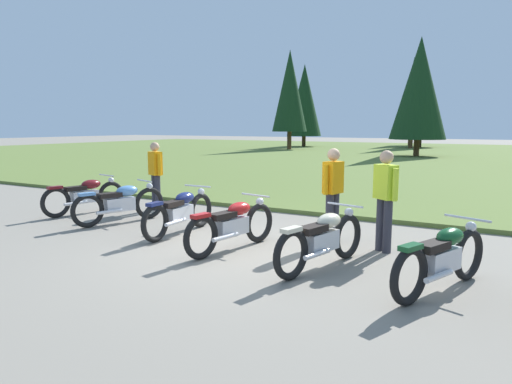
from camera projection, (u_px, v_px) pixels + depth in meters
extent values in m
plane|color=gray|center=(238.00, 249.00, 7.75)|extent=(140.00, 140.00, 0.00)
cube|color=#5B7033|center=(446.00, 157.00, 29.54)|extent=(80.00, 44.00, 0.10)
cylinder|color=#47331E|center=(289.00, 141.00, 38.50)|extent=(0.36, 0.36, 1.57)
cone|color=#143319|center=(290.00, 91.00, 37.92)|extent=(2.89, 2.89, 6.63)
cylinder|color=#47331E|center=(419.00, 142.00, 41.93)|extent=(0.36, 0.36, 1.08)
cone|color=#143319|center=(421.00, 105.00, 41.45)|extent=(3.18, 3.18, 5.60)
cylinder|color=#47331E|center=(304.00, 142.00, 43.74)|extent=(0.36, 0.36, 1.08)
cone|color=#143319|center=(304.00, 100.00, 43.19)|extent=(3.25, 3.25, 6.65)
cylinder|color=#47331E|center=(410.00, 138.00, 45.86)|extent=(0.36, 0.36, 1.63)
cone|color=#143319|center=(412.00, 98.00, 45.30)|extent=(2.58, 2.58, 6.16)
cylinder|color=#47331E|center=(416.00, 148.00, 29.83)|extent=(0.36, 0.36, 1.19)
cone|color=#143319|center=(419.00, 88.00, 29.28)|extent=(3.54, 3.54, 6.44)
cylinder|color=#47331E|center=(411.00, 139.00, 39.95)|extent=(0.36, 0.36, 1.77)
cone|color=#143319|center=(413.00, 93.00, 39.39)|extent=(2.47, 2.47, 6.04)
torus|color=black|center=(111.00, 195.00, 11.39)|extent=(0.23, 0.71, 0.70)
torus|color=black|center=(56.00, 203.00, 10.34)|extent=(0.23, 0.71, 0.70)
cube|color=silver|center=(85.00, 197.00, 10.85)|extent=(0.32, 0.67, 0.28)
ellipsoid|color=maroon|center=(91.00, 184.00, 10.95)|extent=(0.35, 0.52, 0.22)
cube|color=black|center=(75.00, 188.00, 10.66)|extent=(0.31, 0.51, 0.10)
cube|color=maroon|center=(55.00, 188.00, 10.29)|extent=(0.20, 0.34, 0.06)
cylinder|color=silver|center=(106.00, 175.00, 11.24)|extent=(0.61, 0.15, 0.03)
sphere|color=silver|center=(111.00, 180.00, 11.35)|extent=(0.14, 0.14, 0.14)
cylinder|color=silver|center=(76.00, 203.00, 10.55)|extent=(0.17, 0.55, 0.07)
torus|color=black|center=(149.00, 203.00, 10.27)|extent=(0.31, 0.70, 0.70)
torus|color=black|center=(88.00, 211.00, 9.34)|extent=(0.31, 0.70, 0.70)
cube|color=silver|center=(120.00, 204.00, 9.80)|extent=(0.39, 0.67, 0.28)
ellipsoid|color=#598CC6|center=(127.00, 191.00, 9.88)|extent=(0.40, 0.54, 0.22)
cube|color=black|center=(110.00, 195.00, 9.62)|extent=(0.36, 0.52, 0.10)
cube|color=#598CC6|center=(87.00, 194.00, 9.29)|extent=(0.23, 0.35, 0.06)
cylinder|color=silver|center=(144.00, 181.00, 10.13)|extent=(0.60, 0.22, 0.03)
sphere|color=silver|center=(150.00, 186.00, 10.23)|extent=(0.14, 0.14, 0.14)
cylinder|color=silver|center=(109.00, 212.00, 9.51)|extent=(0.24, 0.54, 0.07)
torus|color=black|center=(201.00, 210.00, 9.40)|extent=(0.11, 0.70, 0.70)
torus|color=black|center=(155.00, 223.00, 8.19)|extent=(0.11, 0.70, 0.70)
cube|color=silver|center=(179.00, 214.00, 8.79)|extent=(0.21, 0.64, 0.28)
ellipsoid|color=navy|center=(185.00, 198.00, 8.90)|extent=(0.27, 0.48, 0.22)
cube|color=black|center=(172.00, 204.00, 8.57)|extent=(0.23, 0.48, 0.10)
cube|color=navy|center=(154.00, 204.00, 8.14)|extent=(0.15, 0.32, 0.06)
cylinder|color=silver|center=(197.00, 186.00, 9.24)|extent=(0.62, 0.04, 0.03)
sphere|color=silver|center=(201.00, 192.00, 9.37)|extent=(0.14, 0.14, 0.14)
cylinder|color=silver|center=(176.00, 222.00, 8.48)|extent=(0.08, 0.55, 0.07)
torus|color=black|center=(259.00, 223.00, 8.18)|extent=(0.23, 0.71, 0.70)
torus|color=black|center=(201.00, 237.00, 7.13)|extent=(0.23, 0.71, 0.70)
cube|color=silver|center=(232.00, 227.00, 7.65)|extent=(0.32, 0.67, 0.28)
ellipsoid|color=#AD1919|center=(239.00, 209.00, 7.74)|extent=(0.35, 0.52, 0.22)
cube|color=black|center=(223.00, 216.00, 7.45)|extent=(0.31, 0.51, 0.10)
cube|color=#AD1919|center=(201.00, 216.00, 7.08)|extent=(0.20, 0.34, 0.06)
cylinder|color=silver|center=(255.00, 195.00, 8.03)|extent=(0.61, 0.15, 0.03)
sphere|color=silver|center=(260.00, 202.00, 8.14)|extent=(0.14, 0.14, 0.14)
cylinder|color=silver|center=(226.00, 237.00, 7.35)|extent=(0.17, 0.55, 0.07)
torus|color=black|center=(348.00, 236.00, 7.19)|extent=(0.26, 0.70, 0.70)
torus|color=black|center=(291.00, 255.00, 6.18)|extent=(0.26, 0.70, 0.70)
cube|color=silver|center=(322.00, 241.00, 6.67)|extent=(0.35, 0.67, 0.28)
ellipsoid|color=beige|center=(329.00, 221.00, 6.76)|extent=(0.37, 0.53, 0.22)
cube|color=black|center=(313.00, 229.00, 6.48)|extent=(0.33, 0.52, 0.10)
cube|color=beige|center=(291.00, 230.00, 6.13)|extent=(0.21, 0.34, 0.06)
cylinder|color=silver|center=(345.00, 205.00, 7.04)|extent=(0.61, 0.18, 0.03)
sphere|color=silver|center=(349.00, 212.00, 7.15)|extent=(0.14, 0.14, 0.14)
cylinder|color=silver|center=(317.00, 254.00, 6.38)|extent=(0.20, 0.55, 0.07)
torus|color=black|center=(468.00, 255.00, 6.17)|extent=(0.35, 0.69, 0.70)
torus|color=black|center=(409.00, 276.00, 5.30)|extent=(0.35, 0.69, 0.70)
cube|color=silver|center=(441.00, 261.00, 5.73)|extent=(0.42, 0.67, 0.28)
ellipsoid|color=#144C23|center=(450.00, 236.00, 5.80)|extent=(0.42, 0.54, 0.22)
cube|color=black|center=(433.00, 246.00, 5.56)|extent=(0.38, 0.53, 0.10)
cube|color=#144C23|center=(411.00, 247.00, 5.25)|extent=(0.25, 0.35, 0.06)
cylinder|color=silver|center=(467.00, 218.00, 6.04)|extent=(0.59, 0.25, 0.03)
sphere|color=silver|center=(471.00, 227.00, 6.13)|extent=(0.14, 0.14, 0.14)
cylinder|color=silver|center=(439.00, 276.00, 5.45)|extent=(0.26, 0.54, 0.07)
cylinder|color=#2D2D38|center=(158.00, 193.00, 11.15)|extent=(0.14, 0.14, 0.88)
cylinder|color=#2D2D38|center=(155.00, 192.00, 11.29)|extent=(0.14, 0.14, 0.88)
cube|color=orange|center=(155.00, 163.00, 11.12)|extent=(0.42, 0.35, 0.56)
sphere|color=tan|center=(155.00, 147.00, 11.06)|extent=(0.22, 0.22, 0.22)
cylinder|color=orange|center=(159.00, 165.00, 10.94)|extent=(0.09, 0.09, 0.52)
cylinder|color=orange|center=(151.00, 164.00, 11.30)|extent=(0.09, 0.09, 0.52)
cylinder|color=#2D2D38|center=(387.00, 226.00, 7.48)|extent=(0.14, 0.14, 0.88)
cylinder|color=#2D2D38|center=(380.00, 224.00, 7.64)|extent=(0.14, 0.14, 0.88)
cube|color=#C6E52D|center=(386.00, 182.00, 7.46)|extent=(0.42, 0.39, 0.56)
sphere|color=tan|center=(387.00, 157.00, 7.40)|extent=(0.22, 0.22, 0.22)
cylinder|color=#C6E52D|center=(395.00, 185.00, 7.25)|extent=(0.09, 0.09, 0.52)
cylinder|color=#C6E52D|center=(376.00, 182.00, 7.67)|extent=(0.09, 0.09, 0.52)
cylinder|color=#2D2D38|center=(329.00, 218.00, 8.14)|extent=(0.14, 0.14, 0.88)
cylinder|color=#2D2D38|center=(335.00, 217.00, 8.27)|extent=(0.14, 0.14, 0.88)
cube|color=orange|center=(333.00, 177.00, 8.10)|extent=(0.30, 0.40, 0.56)
sphere|color=tan|center=(334.00, 155.00, 8.04)|extent=(0.22, 0.22, 0.22)
cylinder|color=orange|center=(326.00, 180.00, 7.93)|extent=(0.09, 0.09, 0.52)
cylinder|color=orange|center=(340.00, 177.00, 8.27)|extent=(0.09, 0.09, 0.52)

